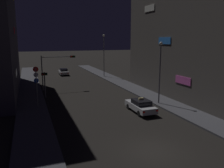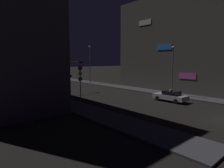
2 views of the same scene
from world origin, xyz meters
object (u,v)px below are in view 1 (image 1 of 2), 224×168
(traffic_light_overhead, at_px, (55,65))
(street_lamp_near_block, at_px, (160,67))
(taxi, at_px, (141,106))
(far_car, at_px, (64,72))
(traffic_light_left_kerb, at_px, (45,79))
(sign_pole_left, at_px, (36,83))
(street_lamp_far_block, at_px, (104,50))

(traffic_light_overhead, bearing_deg, street_lamp_near_block, -50.50)
(taxi, relative_size, far_car, 0.99)
(far_car, relative_size, traffic_light_left_kerb, 1.29)
(taxi, xyz_separation_m, sign_pole_left, (-10.44, 5.37, 2.28))
(traffic_light_overhead, distance_m, street_lamp_far_block, 14.32)
(traffic_light_left_kerb, bearing_deg, street_lamp_near_block, -33.47)
(traffic_light_overhead, distance_m, traffic_light_left_kerb, 5.19)
(taxi, xyz_separation_m, far_car, (-3.76, 29.94, -0.00))
(traffic_light_overhead, relative_size, street_lamp_near_block, 0.73)
(taxi, bearing_deg, sign_pole_left, 152.77)
(traffic_light_left_kerb, distance_m, street_lamp_near_block, 15.37)
(traffic_light_left_kerb, height_order, street_lamp_near_block, street_lamp_near_block)
(street_lamp_far_block, bearing_deg, sign_pole_left, -127.54)
(taxi, bearing_deg, street_lamp_near_block, 29.14)
(street_lamp_near_block, bearing_deg, taxi, -150.86)
(traffic_light_overhead, height_order, sign_pole_left, traffic_light_overhead)
(traffic_light_left_kerb, bearing_deg, far_car, 74.44)
(street_lamp_far_block, bearing_deg, street_lamp_near_block, -90.81)
(far_car, height_order, traffic_light_left_kerb, traffic_light_left_kerb)
(far_car, height_order, street_lamp_far_block, street_lamp_far_block)
(far_car, height_order, traffic_light_overhead, traffic_light_overhead)
(traffic_light_overhead, relative_size, street_lamp_far_block, 0.62)
(traffic_light_left_kerb, bearing_deg, taxi, -48.30)
(street_lamp_near_block, bearing_deg, traffic_light_left_kerb, 146.53)
(traffic_light_left_kerb, relative_size, sign_pole_left, 0.75)
(traffic_light_overhead, bearing_deg, far_car, 77.15)
(taxi, height_order, traffic_light_left_kerb, traffic_light_left_kerb)
(street_lamp_near_block, xyz_separation_m, street_lamp_far_block, (0.31, 21.96, 1.17))
(far_car, xyz_separation_m, street_lamp_near_block, (7.25, -27.99, 3.84))
(far_car, relative_size, sign_pole_left, 0.97)
(traffic_light_overhead, xyz_separation_m, street_lamp_near_block, (10.68, -12.95, 0.62))
(taxi, relative_size, street_lamp_far_block, 0.51)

